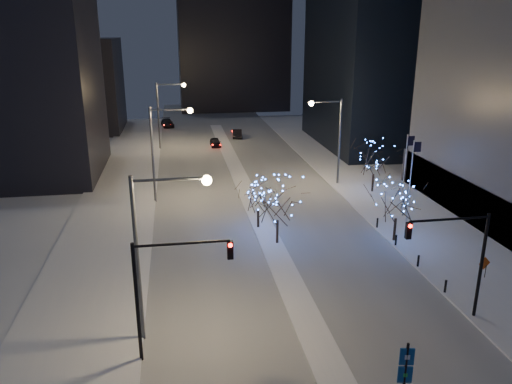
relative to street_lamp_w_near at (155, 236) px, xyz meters
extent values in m
plane|color=white|center=(8.94, -2.00, -6.50)|extent=(160.00, 160.00, 0.00)
cube|color=#A8ADB7|center=(8.94, 33.00, -6.49)|extent=(20.00, 130.00, 0.02)
cube|color=white|center=(8.94, 28.00, -6.42)|extent=(2.00, 80.00, 0.15)
cube|color=white|center=(23.94, 18.00, -6.42)|extent=(10.00, 90.00, 0.15)
cube|color=white|center=(-5.06, 18.00, -6.42)|extent=(8.00, 90.00, 0.15)
cube|color=black|center=(-17.06, 68.00, 1.50)|extent=(18.00, 16.00, 16.00)
cube|color=black|center=(14.94, 90.00, 14.50)|extent=(24.00, 14.00, 42.00)
cylinder|color=#595E66|center=(-1.06, 0.00, -1.50)|extent=(0.24, 0.24, 10.00)
cylinder|color=#595E66|center=(0.94, 0.00, 3.20)|extent=(4.00, 0.16, 0.16)
sphere|color=#FDCD7E|center=(2.94, 0.00, 3.05)|extent=(0.56, 0.56, 0.56)
cylinder|color=#595E66|center=(-1.06, 25.00, -1.50)|extent=(0.24, 0.24, 10.00)
cylinder|color=#595E66|center=(0.94, 25.00, 3.20)|extent=(4.00, 0.16, 0.16)
sphere|color=#FDCD7E|center=(2.94, 25.00, 3.05)|extent=(0.56, 0.56, 0.56)
cylinder|color=#595E66|center=(-1.06, 50.00, -1.50)|extent=(0.24, 0.24, 10.00)
cylinder|color=#595E66|center=(0.94, 50.00, 3.20)|extent=(4.00, 0.16, 0.16)
sphere|color=#FDCD7E|center=(2.94, 50.00, 3.05)|extent=(0.56, 0.56, 0.56)
cylinder|color=#595E66|center=(19.94, 28.00, -1.50)|extent=(0.24, 0.24, 10.00)
cylinder|color=#595E66|center=(18.19, 28.00, 3.20)|extent=(3.50, 0.16, 0.16)
sphere|color=#FDCD7E|center=(16.44, 28.00, 3.05)|extent=(0.56, 0.56, 0.56)
cylinder|color=black|center=(-1.06, -2.00, -3.00)|extent=(0.20, 0.20, 7.00)
cylinder|color=black|center=(1.44, -2.00, 0.30)|extent=(5.00, 0.14, 0.14)
cube|color=black|center=(3.94, -2.00, -0.25)|extent=(0.32, 0.28, 1.00)
sphere|color=#FF0C05|center=(3.94, -2.18, 0.10)|extent=(0.22, 0.22, 0.22)
cylinder|color=black|center=(19.44, -1.00, -3.00)|extent=(0.20, 0.20, 7.00)
cylinder|color=black|center=(16.94, -1.00, 0.30)|extent=(5.00, 0.14, 0.14)
cube|color=black|center=(14.44, -1.00, -0.25)|extent=(0.32, 0.28, 1.00)
sphere|color=#FF0C05|center=(14.44, -1.18, 0.10)|extent=(0.22, 0.22, 0.22)
cylinder|color=silver|center=(21.94, 14.00, -2.35)|extent=(0.10, 0.10, 8.00)
cube|color=black|center=(22.29, 14.00, 1.05)|extent=(0.70, 0.03, 0.90)
cylinder|color=silver|center=(22.54, 16.50, -2.35)|extent=(0.10, 0.10, 8.00)
cube|color=black|center=(22.89, 16.50, 1.05)|extent=(0.70, 0.03, 0.90)
cylinder|color=black|center=(19.14, 2.00, -5.90)|extent=(0.16, 0.16, 0.90)
cylinder|color=black|center=(19.14, 6.00, -5.90)|extent=(0.16, 0.16, 0.90)
cylinder|color=black|center=(19.14, 10.00, -5.90)|extent=(0.16, 0.16, 0.90)
cylinder|color=black|center=(19.14, 14.00, -5.90)|extent=(0.16, 0.16, 0.90)
imported|color=black|center=(7.43, 50.36, -5.85)|extent=(1.65, 3.86, 1.30)
imported|color=black|center=(11.67, 56.65, -5.78)|extent=(2.03, 4.50, 1.43)
imported|color=black|center=(-0.06, 68.52, -5.78)|extent=(2.73, 5.17, 1.43)
cylinder|color=black|center=(9.44, 12.11, -5.34)|extent=(0.22, 0.22, 2.01)
cylinder|color=black|center=(8.44, 15.87, -5.49)|extent=(0.22, 0.22, 1.71)
cylinder|color=black|center=(19.44, 11.03, -5.36)|extent=(0.22, 0.22, 1.97)
cylinder|color=black|center=(22.78, 24.31, -5.35)|extent=(0.22, 0.22, 1.99)
cylinder|color=black|center=(11.34, -8.00, -4.60)|extent=(0.13, 0.13, 3.79)
cube|color=navy|center=(11.34, -8.00, -3.41)|extent=(0.68, 0.21, 0.87)
cube|color=navy|center=(11.34, -8.00, -4.39)|extent=(0.68, 0.21, 0.87)
cylinder|color=black|center=(22.75, 3.53, -5.86)|extent=(0.05, 0.05, 0.97)
cylinder|color=black|center=(23.11, 3.53, -5.86)|extent=(0.05, 0.05, 0.97)
cube|color=#D64B0B|center=(22.93, 3.53, -5.20)|extent=(0.99, 0.21, 1.00)
camera|label=1|loc=(1.42, -25.98, 10.79)|focal=35.00mm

